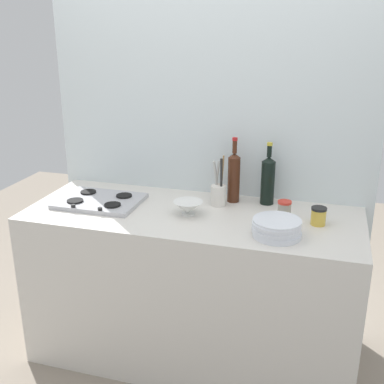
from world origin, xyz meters
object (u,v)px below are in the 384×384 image
plate_stack (277,228)px  utensil_crock (218,193)px  stovetop_hob (100,201)px  condiment_jar_rear (318,216)px  mixing_bowl (188,207)px  wine_bottle_leftmost (268,179)px  condiment_jar_front (284,209)px  wine_bottle_mid_left (234,176)px

plate_stack → utensil_crock: utensil_crock is taller
stovetop_hob → plate_stack: bearing=-9.6°
stovetop_hob → condiment_jar_rear: (1.20, 0.03, 0.03)m
utensil_crock → condiment_jar_rear: 0.56m
mixing_bowl → condiment_jar_rear: condiment_jar_rear is taller
plate_stack → condiment_jar_rear: 0.27m
wine_bottle_leftmost → condiment_jar_front: (0.12, -0.19, -0.10)m
wine_bottle_leftmost → condiment_jar_rear: bearing=-38.4°
wine_bottle_leftmost → wine_bottle_mid_left: 0.19m
utensil_crock → condiment_jar_rear: size_ratio=3.15×
wine_bottle_mid_left → mixing_bowl: wine_bottle_mid_left is taller
plate_stack → condiment_jar_rear: (0.19, 0.20, 0.00)m
wine_bottle_mid_left → wine_bottle_leftmost: bearing=5.2°
wine_bottle_leftmost → utensil_crock: 0.29m
wine_bottle_leftmost → utensil_crock: size_ratio=1.21×
stovetop_hob → wine_bottle_leftmost: bearing=15.9°
plate_stack → condiment_jar_front: size_ratio=2.57×
utensil_crock → condiment_jar_rear: (0.55, -0.13, -0.03)m
stovetop_hob → condiment_jar_front: condiment_jar_front is taller
stovetop_hob → mixing_bowl: 0.53m
wine_bottle_leftmost → utensil_crock: (-0.26, -0.10, -0.07)m
stovetop_hob → wine_bottle_leftmost: 0.95m
utensil_crock → condiment_jar_rear: bearing=-13.0°
utensil_crock → mixing_bowl: bearing=-122.9°
stovetop_hob → wine_bottle_leftmost: wine_bottle_leftmost is taller
wine_bottle_mid_left → utensil_crock: wine_bottle_mid_left is taller
condiment_jar_front → condiment_jar_rear: bearing=-13.8°
wine_bottle_leftmost → mixing_bowl: bearing=-142.6°
stovetop_hob → condiment_jar_front: size_ratio=4.90×
plate_stack → condiment_jar_front: 0.24m
mixing_bowl → condiment_jar_rear: 0.67m
utensil_crock → wine_bottle_leftmost: bearing=21.9°
plate_stack → wine_bottle_mid_left: (-0.30, 0.41, 0.11)m
plate_stack → stovetop_hob: bearing=170.4°
plate_stack → wine_bottle_leftmost: bearing=103.7°
wine_bottle_mid_left → utensil_crock: size_ratio=1.28×
wine_bottle_mid_left → condiment_jar_front: (0.31, -0.17, -0.10)m
mixing_bowl → utensil_crock: utensil_crock is taller
wine_bottle_mid_left → condiment_jar_front: size_ratio=4.01×
mixing_bowl → utensil_crock: bearing=57.1°
condiment_jar_front → wine_bottle_mid_left: bearing=150.9°
wine_bottle_mid_left → mixing_bowl: size_ratio=2.34×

